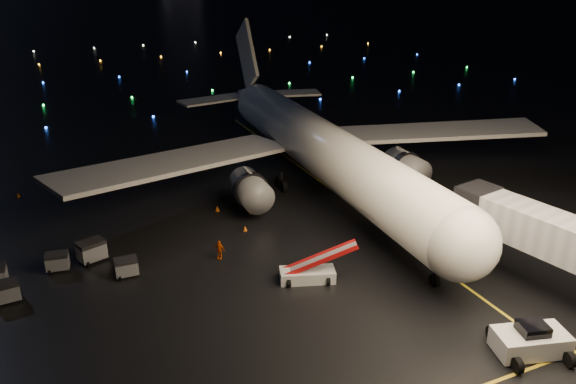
% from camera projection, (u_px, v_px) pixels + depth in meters
% --- Properties ---
extents(ground, '(2000.00, 2000.00, 0.00)m').
position_uv_depth(ground, '(59.00, 11.00, 293.66)').
color(ground, black).
rests_on(ground, ground).
extents(lane_centre, '(0.25, 80.00, 0.02)m').
position_uv_depth(lane_centre, '(363.00, 212.00, 57.58)').
color(lane_centre, gold).
rests_on(lane_centre, ground).
extents(airliner, '(60.19, 57.45, 16.34)m').
position_uv_depth(airliner, '(310.00, 112.00, 62.90)').
color(airliner, silver).
rests_on(airliner, ground).
extents(pushback_tug, '(5.16, 3.60, 2.23)m').
position_uv_depth(pushback_tug, '(531.00, 338.00, 36.48)').
color(pushback_tug, silver).
rests_on(pushback_tug, ground).
extents(belt_loader, '(6.68, 3.74, 3.13)m').
position_uv_depth(belt_loader, '(308.00, 263.00, 44.64)').
color(belt_loader, silver).
rests_on(belt_loader, ground).
extents(crew_c, '(0.98, 1.03, 1.71)m').
position_uv_depth(crew_c, '(219.00, 250.00, 48.27)').
color(crew_c, '#EC5800').
rests_on(crew_c, ground).
extents(safety_cone_0, '(0.58, 0.58, 0.51)m').
position_uv_depth(safety_cone_0, '(245.00, 228.00, 53.53)').
color(safety_cone_0, orange).
rests_on(safety_cone_0, ground).
extents(safety_cone_1, '(0.50, 0.50, 0.56)m').
position_uv_depth(safety_cone_1, '(217.00, 209.00, 57.72)').
color(safety_cone_1, orange).
rests_on(safety_cone_1, ground).
extents(safety_cone_2, '(0.50, 0.50, 0.47)m').
position_uv_depth(safety_cone_2, '(250.00, 211.00, 57.17)').
color(safety_cone_2, orange).
rests_on(safety_cone_2, ground).
extents(safety_cone_3, '(0.56, 0.56, 0.53)m').
position_uv_depth(safety_cone_3, '(18.00, 195.00, 61.19)').
color(safety_cone_3, orange).
rests_on(safety_cone_3, ground).
extents(taxiway_lights, '(164.00, 92.00, 0.36)m').
position_uv_depth(taxiway_lights, '(113.00, 72.00, 129.81)').
color(taxiway_lights, black).
rests_on(taxiway_lights, ground).
extents(baggage_cart_0, '(1.83, 1.31, 1.53)m').
position_uv_depth(baggage_cart_0, '(126.00, 267.00, 45.68)').
color(baggage_cart_0, gray).
rests_on(baggage_cart_0, ground).
extents(baggage_cart_1, '(2.57, 2.17, 1.86)m').
position_uv_depth(baggage_cart_1, '(92.00, 251.00, 47.89)').
color(baggage_cart_1, gray).
rests_on(baggage_cart_1, ground).
extents(baggage_cart_2, '(1.96, 1.51, 1.52)m').
position_uv_depth(baggage_cart_2, '(58.00, 262.00, 46.54)').
color(baggage_cart_2, gray).
rests_on(baggage_cart_2, ground).
extents(baggage_cart_3, '(2.06, 1.56, 1.63)m').
position_uv_depth(baggage_cart_3, '(6.00, 292.00, 42.16)').
color(baggage_cart_3, gray).
rests_on(baggage_cart_3, ground).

